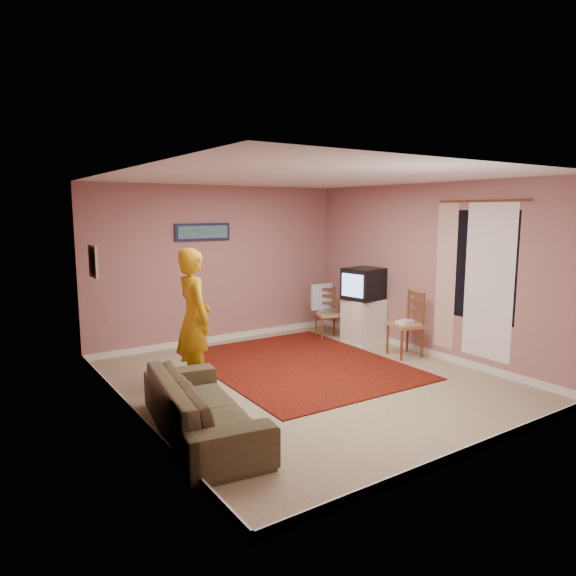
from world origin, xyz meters
TOP-DOWN VIEW (x-y plane):
  - ground at (0.00, 0.00)m, footprint 5.00×5.00m
  - wall_back at (0.00, 2.50)m, footprint 4.50×0.02m
  - wall_front at (0.00, -2.50)m, footprint 4.50×0.02m
  - wall_left at (-2.25, 0.00)m, footprint 0.02×5.00m
  - wall_right at (2.25, 0.00)m, footprint 0.02×5.00m
  - ceiling at (0.00, 0.00)m, footprint 4.50×5.00m
  - baseboard_back at (0.00, 2.49)m, footprint 4.50×0.02m
  - baseboard_front at (0.00, -2.49)m, footprint 4.50×0.02m
  - baseboard_left at (-2.24, 0.00)m, footprint 0.02×5.00m
  - baseboard_right at (2.24, 0.00)m, footprint 0.02×5.00m
  - window at (2.24, -0.90)m, footprint 0.01×1.10m
  - curtain_sheer at (2.23, -1.05)m, footprint 0.01×0.75m
  - curtain_floral at (2.21, -0.35)m, footprint 0.01×0.35m
  - curtain_rod at (2.20, -0.90)m, footprint 0.02×1.40m
  - picture_back at (-0.30, 2.47)m, footprint 0.95×0.04m
  - picture_left at (-2.22, 1.60)m, footprint 0.04×0.38m
  - area_rug at (0.32, 0.62)m, footprint 2.61×3.23m
  - tv_cabinet at (1.95, 1.08)m, footprint 0.58×0.52m
  - crt_tv at (1.94, 1.08)m, footprint 0.68×0.63m
  - chair_a at (1.61, 1.61)m, footprint 0.49×0.48m
  - dvd_player at (1.61, 1.61)m, footprint 0.39×0.31m
  - blue_throw at (1.61, 1.80)m, footprint 0.42×0.05m
  - chair_b at (1.91, 0.11)m, footprint 0.51×0.53m
  - game_console at (1.91, 0.11)m, footprint 0.25×0.19m
  - sofa at (-1.80, -0.74)m, footprint 1.07×2.10m
  - person at (-1.29, 0.60)m, footprint 0.46×0.66m

SIDE VIEW (x-z plane):
  - ground at x=0.00m, z-range 0.00..0.00m
  - area_rug at x=0.32m, z-range 0.00..0.02m
  - baseboard_back at x=0.00m, z-range 0.00..0.10m
  - baseboard_front at x=0.00m, z-range 0.00..0.10m
  - baseboard_left at x=-2.24m, z-range 0.00..0.10m
  - baseboard_right at x=2.24m, z-range 0.00..0.10m
  - sofa at x=-1.80m, z-range 0.00..0.59m
  - tv_cabinet at x=1.95m, z-range 0.00..0.73m
  - dvd_player at x=1.61m, z-range 0.45..0.51m
  - game_console at x=1.91m, z-range 0.50..0.55m
  - chair_a at x=1.61m, z-range 0.30..0.77m
  - chair_b at x=1.91m, z-range 0.33..0.87m
  - blue_throw at x=1.61m, z-range 0.48..0.93m
  - person at x=-1.29m, z-range 0.00..1.75m
  - crt_tv at x=1.94m, z-range 0.73..1.25m
  - curtain_sheer at x=2.23m, z-range 0.20..2.30m
  - curtain_floral at x=2.21m, z-range 0.20..2.30m
  - wall_back at x=0.00m, z-range 0.00..2.60m
  - wall_front at x=0.00m, z-range 0.00..2.60m
  - wall_left at x=-2.25m, z-range 0.00..2.60m
  - wall_right at x=2.25m, z-range 0.00..2.60m
  - window at x=2.24m, z-range 0.70..2.20m
  - picture_left at x=-2.22m, z-range 1.34..1.76m
  - picture_back at x=-0.30m, z-range 1.71..1.99m
  - curtain_rod at x=2.20m, z-range 2.31..2.33m
  - ceiling at x=0.00m, z-range 2.59..2.61m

